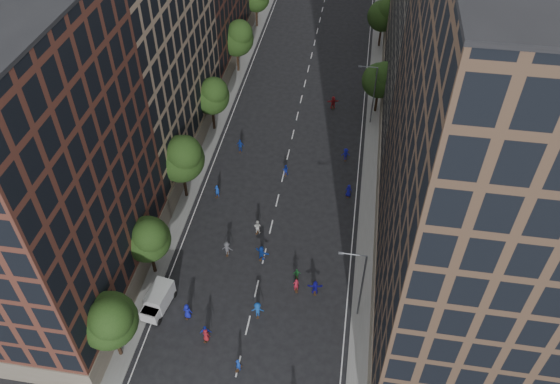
% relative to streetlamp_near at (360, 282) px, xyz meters
% --- Properties ---
extents(ground, '(240.00, 240.00, 0.00)m').
position_rel_streetlamp_near_xyz_m(ground, '(-10.37, 28.00, -5.17)').
color(ground, black).
rests_on(ground, ground).
extents(sidewalk_left, '(4.00, 105.00, 0.15)m').
position_rel_streetlamp_near_xyz_m(sidewalk_left, '(-22.37, 35.50, -5.09)').
color(sidewalk_left, slate).
rests_on(sidewalk_left, ground).
extents(sidewalk_right, '(4.00, 105.00, 0.15)m').
position_rel_streetlamp_near_xyz_m(sidewalk_right, '(1.63, 35.50, -5.09)').
color(sidewalk_right, slate).
rests_on(sidewalk_right, ground).
extents(bldg_left_a, '(14.00, 22.00, 30.00)m').
position_rel_streetlamp_near_xyz_m(bldg_left_a, '(-29.37, -1.00, 9.83)').
color(bldg_left_a, '#50281E').
rests_on(bldg_left_a, ground).
extents(bldg_left_b, '(14.00, 26.00, 34.00)m').
position_rel_streetlamp_near_xyz_m(bldg_left_b, '(-29.37, 23.00, 11.83)').
color(bldg_left_b, '#997E64').
rests_on(bldg_left_b, ground).
extents(bldg_right_a, '(14.00, 30.00, 36.00)m').
position_rel_streetlamp_near_xyz_m(bldg_right_a, '(8.63, 3.00, 12.83)').
color(bldg_right_a, '#4C3728').
rests_on(bldg_right_a, ground).
extents(bldg_right_b, '(14.00, 28.00, 33.00)m').
position_rel_streetlamp_near_xyz_m(bldg_right_b, '(8.63, 32.00, 11.33)').
color(bldg_right_b, '#5E584E').
rests_on(bldg_right_b, ground).
extents(tree_left_0, '(5.20, 5.20, 8.83)m').
position_rel_streetlamp_near_xyz_m(tree_left_0, '(-21.38, -8.15, 0.79)').
color(tree_left_0, black).
rests_on(tree_left_0, ground).
extents(tree_left_1, '(4.80, 4.80, 8.21)m').
position_rel_streetlamp_near_xyz_m(tree_left_1, '(-21.39, 1.86, 0.38)').
color(tree_left_1, black).
rests_on(tree_left_1, ground).
extents(tree_left_2, '(5.60, 5.60, 9.45)m').
position_rel_streetlamp_near_xyz_m(tree_left_2, '(-21.36, 13.83, 1.19)').
color(tree_left_2, black).
rests_on(tree_left_2, ground).
extents(tree_left_3, '(5.00, 5.00, 8.58)m').
position_rel_streetlamp_near_xyz_m(tree_left_3, '(-21.38, 27.85, 0.65)').
color(tree_left_3, black).
rests_on(tree_left_3, ground).
extents(tree_left_4, '(5.40, 5.40, 9.08)m').
position_rel_streetlamp_near_xyz_m(tree_left_4, '(-21.37, 43.84, 0.93)').
color(tree_left_4, black).
rests_on(tree_left_4, ground).
extents(tree_right_a, '(5.00, 5.00, 8.39)m').
position_rel_streetlamp_near_xyz_m(tree_right_a, '(1.02, 35.85, 0.46)').
color(tree_right_a, black).
rests_on(tree_right_a, ground).
extents(tree_right_b, '(5.20, 5.20, 8.83)m').
position_rel_streetlamp_near_xyz_m(tree_right_b, '(1.02, 55.85, 0.79)').
color(tree_right_b, black).
rests_on(tree_right_b, ground).
extents(streetlamp_near, '(2.64, 0.22, 9.06)m').
position_rel_streetlamp_near_xyz_m(streetlamp_near, '(0.00, 0.00, 0.00)').
color(streetlamp_near, '#595B60').
rests_on(streetlamp_near, ground).
extents(streetlamp_far, '(2.64, 0.22, 9.06)m').
position_rel_streetlamp_near_xyz_m(streetlamp_far, '(0.00, 33.00, 0.00)').
color(streetlamp_far, '#595B60').
rests_on(streetlamp_far, ground).
extents(cargo_van, '(2.64, 4.52, 2.28)m').
position_rel_streetlamp_near_xyz_m(cargo_van, '(-19.65, -2.32, -3.97)').
color(cargo_van, silver).
rests_on(cargo_van, ground).
extents(skater_0, '(0.97, 0.70, 1.84)m').
position_rel_streetlamp_near_xyz_m(skater_0, '(-16.46, -2.98, -4.25)').
color(skater_0, '#121795').
rests_on(skater_0, ground).
extents(skater_1, '(0.68, 0.58, 1.58)m').
position_rel_streetlamp_near_xyz_m(skater_1, '(-10.26, -7.77, -4.38)').
color(skater_1, '#13349A').
rests_on(skater_1, ground).
extents(skater_3, '(1.30, 0.85, 1.90)m').
position_rel_streetlamp_near_xyz_m(skater_3, '(-9.60, -1.72, -4.22)').
color(skater_3, '#123F92').
rests_on(skater_3, ground).
extents(skater_4, '(1.20, 0.70, 1.92)m').
position_rel_streetlamp_near_xyz_m(skater_4, '(-14.01, -5.09, -4.21)').
color(skater_4, '#1424A6').
rests_on(skater_4, ground).
extents(skater_5, '(1.67, 0.73, 1.74)m').
position_rel_streetlamp_near_xyz_m(skater_5, '(-4.28, 1.95, -4.30)').
color(skater_5, '#171190').
rests_on(skater_5, ground).
extents(skater_6, '(0.89, 0.69, 1.61)m').
position_rel_streetlamp_near_xyz_m(skater_6, '(-13.98, -5.22, -4.36)').
color(skater_6, maroon).
rests_on(skater_6, ground).
extents(skater_7, '(0.72, 0.59, 1.71)m').
position_rel_streetlamp_near_xyz_m(skater_7, '(-6.26, 1.97, -4.31)').
color(skater_7, maroon).
rests_on(skater_7, ground).
extents(skater_8, '(1.00, 0.85, 1.80)m').
position_rel_streetlamp_near_xyz_m(skater_8, '(-11.76, 9.42, -4.27)').
color(skater_8, beige).
rests_on(skater_8, ground).
extents(skater_9, '(1.19, 0.70, 1.83)m').
position_rel_streetlamp_near_xyz_m(skater_9, '(-14.43, 5.63, -4.25)').
color(skater_9, '#45454A').
rests_on(skater_9, ground).
extents(skater_10, '(0.94, 0.57, 1.51)m').
position_rel_streetlamp_near_xyz_m(skater_10, '(-6.38, 3.44, -4.41)').
color(skater_10, '#206C30').
rests_on(skater_10, ground).
extents(skater_11, '(1.81, 1.19, 1.87)m').
position_rel_streetlamp_near_xyz_m(skater_11, '(-10.57, 5.59, -4.23)').
color(skater_11, '#13389E').
rests_on(skater_11, ground).
extents(skater_12, '(0.88, 0.61, 1.71)m').
position_rel_streetlamp_near_xyz_m(skater_12, '(-1.87, 17.16, -4.31)').
color(skater_12, '#141293').
rests_on(skater_12, ground).
extents(skater_13, '(0.70, 0.54, 1.72)m').
position_rel_streetlamp_near_xyz_m(skater_13, '(-17.78, 14.58, -4.31)').
color(skater_13, '#13399C').
rests_on(skater_13, ground).
extents(skater_14, '(0.76, 0.61, 1.53)m').
position_rel_streetlamp_near_xyz_m(skater_14, '(-10.12, 19.89, -4.41)').
color(skater_14, navy).
rests_on(skater_14, ground).
extents(skater_15, '(1.21, 0.80, 1.75)m').
position_rel_streetlamp_near_xyz_m(skater_15, '(-2.73, 24.13, -4.29)').
color(skater_15, '#111291').
rests_on(skater_15, ground).
extents(skater_16, '(1.15, 0.60, 1.88)m').
position_rel_streetlamp_near_xyz_m(skater_16, '(-16.83, 23.63, -4.23)').
color(skater_16, navy).
rests_on(skater_16, ground).
extents(skater_17, '(1.87, 1.03, 1.93)m').
position_rel_streetlamp_near_xyz_m(skater_17, '(-5.42, 35.87, -4.21)').
color(skater_17, '#AC1C23').
rests_on(skater_17, ground).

